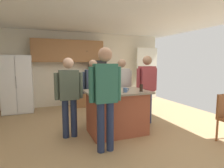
{
  "coord_description": "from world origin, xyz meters",
  "views": [
    {
      "loc": [
        -1.29,
        -3.87,
        1.55
      ],
      "look_at": [
        0.2,
        0.01,
        1.05
      ],
      "focal_mm": 29.29,
      "sensor_mm": 36.0,
      "label": 1
    }
  ],
  "objects": [
    {
      "name": "mug_ceramic_white",
      "position": [
        -0.02,
        -0.06,
        0.99
      ],
      "size": [
        0.12,
        0.08,
        0.1
      ],
      "color": "#4C6B99",
      "rests_on": "kitchen_island"
    },
    {
      "name": "mug_blue_stoneware",
      "position": [
        0.29,
        -0.53,
        0.98
      ],
      "size": [
        0.13,
        0.08,
        0.09
      ],
      "color": "#4C6B99",
      "rests_on": "kitchen_island"
    },
    {
      "name": "cabinet_run_lower",
      "position": [
        0.6,
        2.48,
        0.45
      ],
      "size": [
        1.8,
        0.63,
        0.9
      ],
      "color": "#936038",
      "rests_on": "ground"
    },
    {
      "name": "person_guest_right",
      "position": [
        1.14,
        0.03,
        0.99
      ],
      "size": [
        0.57,
        0.22,
        1.7
      ],
      "rotation": [
        0.0,
        0.0,
        -2.82
      ],
      "color": "#232D4C",
      "rests_on": "ground"
    },
    {
      "name": "ceiling",
      "position": [
        0.0,
        0.0,
        2.6
      ],
      "size": [
        7.04,
        7.04,
        0.0
      ],
      "primitive_type": "plane",
      "color": "white"
    },
    {
      "name": "cabinet_run_upper",
      "position": [
        -0.4,
        2.6,
        1.93
      ],
      "size": [
        2.4,
        0.38,
        0.75
      ],
      "color": "#936038"
    },
    {
      "name": "kitchen_island",
      "position": [
        0.2,
        -0.29,
        0.47
      ],
      "size": [
        1.32,
        0.92,
        0.94
      ],
      "color": "#9E4C33",
      "rests_on": "ground"
    },
    {
      "name": "person_elder_center",
      "position": [
        -0.11,
        0.48,
        0.92
      ],
      "size": [
        0.57,
        0.22,
        1.61
      ],
      "rotation": [
        0.0,
        0.0,
        -1.18
      ],
      "color": "#4C5166",
      "rests_on": "ground"
    },
    {
      "name": "back_wall",
      "position": [
        0.0,
        2.8,
        1.3
      ],
      "size": [
        6.4,
        0.1,
        2.6
      ],
      "primitive_type": "cube",
      "color": "beige",
      "rests_on": "ground"
    },
    {
      "name": "person_host_foreground",
      "position": [
        -0.79,
        -0.15,
        0.94
      ],
      "size": [
        0.57,
        0.22,
        1.64
      ],
      "rotation": [
        0.0,
        0.0,
        -0.14
      ],
      "color": "#232D4C",
      "rests_on": "ground"
    },
    {
      "name": "tumbler_amber",
      "position": [
        -0.05,
        -0.57,
        1.0
      ],
      "size": [
        0.07,
        0.07,
        0.12
      ],
      "color": "black",
      "rests_on": "kitchen_island"
    },
    {
      "name": "glass_pilsner",
      "position": [
        0.64,
        -0.56,
        1.01
      ],
      "size": [
        0.07,
        0.07,
        0.15
      ],
      "color": "black",
      "rests_on": "kitchen_island"
    },
    {
      "name": "microwave_over_range",
      "position": [
        0.6,
        2.5,
        1.45
      ],
      "size": [
        0.56,
        0.4,
        0.32
      ],
      "primitive_type": "cube",
      "color": "black"
    },
    {
      "name": "person_guest_by_door",
      "position": [
        0.64,
        0.44,
        0.93
      ],
      "size": [
        0.57,
        0.22,
        1.63
      ],
      "rotation": [
        0.0,
        0.0,
        -2.11
      ],
      "color": "tan",
      "rests_on": "ground"
    },
    {
      "name": "french_door_window_panel",
      "position": [
        2.6,
        2.4,
        1.1
      ],
      "size": [
        0.9,
        0.06,
        2.0
      ],
      "primitive_type": "cube",
      "color": "white",
      "rests_on": "ground"
    },
    {
      "name": "person_guest_left",
      "position": [
        -0.3,
        -0.99,
        1.04
      ],
      "size": [
        0.57,
        0.24,
        1.79
      ],
      "rotation": [
        0.0,
        0.0,
        0.94
      ],
      "color": "#232D4C",
      "rests_on": "ground"
    },
    {
      "name": "floor",
      "position": [
        0.0,
        0.0,
        0.0
      ],
      "size": [
        7.04,
        7.04,
        0.0
      ],
      "primitive_type": "plane",
      "color": "tan",
      "rests_on": "ground"
    },
    {
      "name": "refrigerator",
      "position": [
        -2.0,
        2.38,
        0.88
      ],
      "size": [
        0.86,
        0.76,
        1.76
      ],
      "color": "white",
      "rests_on": "ground"
    }
  ]
}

